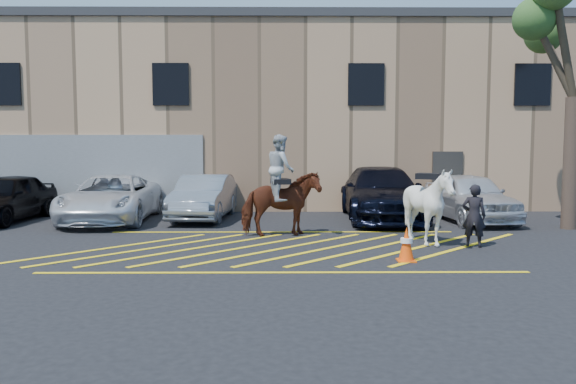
{
  "coord_description": "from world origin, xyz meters",
  "views": [
    {
      "loc": [
        0.02,
        -13.37,
        2.45
      ],
      "look_at": [
        0.14,
        0.2,
        1.3
      ],
      "focal_mm": 35.0,
      "sensor_mm": 36.0,
      "label": 1
    }
  ],
  "objects_px": {
    "car_white_pickup": "(112,198)",
    "car_blue_suv": "(381,193)",
    "car_silver_sedan": "(204,197)",
    "handler": "(474,216)",
    "car_white_suv": "(469,197)",
    "mounted_bay": "(281,195)",
    "car_black_suv": "(4,198)",
    "traffic_cone": "(406,244)",
    "tree": "(576,30)",
    "saddled_white": "(428,206)"
  },
  "relations": [
    {
      "from": "tree",
      "to": "car_white_suv",
      "type": "bearing_deg",
      "value": 144.27
    },
    {
      "from": "saddled_white",
      "to": "tree",
      "type": "distance_m",
      "value": 7.23
    },
    {
      "from": "car_white_pickup",
      "to": "car_white_suv",
      "type": "distance_m",
      "value": 11.44
    },
    {
      "from": "car_white_suv",
      "to": "tree",
      "type": "xyz_separation_m",
      "value": [
        2.36,
        -1.7,
        4.91
      ]
    },
    {
      "from": "car_white_suv",
      "to": "handler",
      "type": "distance_m",
      "value": 4.8
    },
    {
      "from": "car_silver_sedan",
      "to": "mounted_bay",
      "type": "xyz_separation_m",
      "value": [
        2.53,
        -3.52,
        0.37
      ]
    },
    {
      "from": "car_white_suv",
      "to": "tree",
      "type": "distance_m",
      "value": 5.71
    },
    {
      "from": "car_silver_sedan",
      "to": "handler",
      "type": "relative_size",
      "value": 2.92
    },
    {
      "from": "saddled_white",
      "to": "traffic_cone",
      "type": "relative_size",
      "value": 3.04
    },
    {
      "from": "traffic_cone",
      "to": "tree",
      "type": "distance_m",
      "value": 9.04
    },
    {
      "from": "handler",
      "to": "car_silver_sedan",
      "type": "bearing_deg",
      "value": -16.06
    },
    {
      "from": "mounted_bay",
      "to": "saddled_white",
      "type": "distance_m",
      "value": 3.85
    },
    {
      "from": "car_silver_sedan",
      "to": "tree",
      "type": "relative_size",
      "value": 0.6
    },
    {
      "from": "saddled_white",
      "to": "traffic_cone",
      "type": "distance_m",
      "value": 2.2
    },
    {
      "from": "car_blue_suv",
      "to": "car_silver_sedan",
      "type": "bearing_deg",
      "value": -179.43
    },
    {
      "from": "car_silver_sedan",
      "to": "handler",
      "type": "xyz_separation_m",
      "value": [
        7.16,
        -5.16,
        0.03
      ]
    },
    {
      "from": "car_blue_suv",
      "to": "saddled_white",
      "type": "bearing_deg",
      "value": -84.63
    },
    {
      "from": "car_white_pickup",
      "to": "mounted_bay",
      "type": "distance_m",
      "value": 6.18
    },
    {
      "from": "car_blue_suv",
      "to": "car_black_suv",
      "type": "bearing_deg",
      "value": -176.17
    },
    {
      "from": "handler",
      "to": "mounted_bay",
      "type": "distance_m",
      "value": 4.92
    },
    {
      "from": "car_silver_sedan",
      "to": "car_black_suv",
      "type": "bearing_deg",
      "value": -170.62
    },
    {
      "from": "car_silver_sedan",
      "to": "traffic_cone",
      "type": "distance_m",
      "value": 8.55
    },
    {
      "from": "car_silver_sedan",
      "to": "car_blue_suv",
      "type": "xyz_separation_m",
      "value": [
        5.82,
        -0.11,
        0.12
      ]
    },
    {
      "from": "car_white_suv",
      "to": "handler",
      "type": "bearing_deg",
      "value": -112.2
    },
    {
      "from": "car_white_pickup",
      "to": "traffic_cone",
      "type": "bearing_deg",
      "value": -39.63
    },
    {
      "from": "car_white_pickup",
      "to": "saddled_white",
      "type": "bearing_deg",
      "value": -27.63
    },
    {
      "from": "handler",
      "to": "saddled_white",
      "type": "bearing_deg",
      "value": 5.1
    },
    {
      "from": "car_black_suv",
      "to": "traffic_cone",
      "type": "bearing_deg",
      "value": -25.5
    },
    {
      "from": "saddled_white",
      "to": "handler",
      "type": "bearing_deg",
      "value": -14.59
    },
    {
      "from": "tree",
      "to": "mounted_bay",
      "type": "bearing_deg",
      "value": -171.49
    },
    {
      "from": "traffic_cone",
      "to": "car_white_suv",
      "type": "bearing_deg",
      "value": 61.58
    },
    {
      "from": "car_white_suv",
      "to": "handler",
      "type": "relative_size",
      "value": 3.04
    },
    {
      "from": "car_white_suv",
      "to": "car_black_suv",
      "type": "bearing_deg",
      "value": 174.73
    },
    {
      "from": "car_white_suv",
      "to": "tree",
      "type": "height_order",
      "value": "tree"
    },
    {
      "from": "mounted_bay",
      "to": "traffic_cone",
      "type": "bearing_deg",
      "value": -50.86
    },
    {
      "from": "car_silver_sedan",
      "to": "car_white_pickup",
      "type": "bearing_deg",
      "value": -164.81
    },
    {
      "from": "car_white_suv",
      "to": "mounted_bay",
      "type": "bearing_deg",
      "value": -159.16
    },
    {
      "from": "car_black_suv",
      "to": "traffic_cone",
      "type": "height_order",
      "value": "car_black_suv"
    },
    {
      "from": "car_blue_suv",
      "to": "mounted_bay",
      "type": "bearing_deg",
      "value": -132.29
    },
    {
      "from": "car_blue_suv",
      "to": "saddled_white",
      "type": "relative_size",
      "value": 2.64
    },
    {
      "from": "car_white_pickup",
      "to": "mounted_bay",
      "type": "height_order",
      "value": "mounted_bay"
    },
    {
      "from": "saddled_white",
      "to": "mounted_bay",
      "type": "bearing_deg",
      "value": 159.21
    },
    {
      "from": "car_white_suv",
      "to": "mounted_bay",
      "type": "xyz_separation_m",
      "value": [
        -6.03,
        -2.95,
        0.31
      ]
    },
    {
      "from": "car_white_pickup",
      "to": "saddled_white",
      "type": "height_order",
      "value": "saddled_white"
    },
    {
      "from": "car_white_suv",
      "to": "traffic_cone",
      "type": "bearing_deg",
      "value": -123.7
    },
    {
      "from": "car_black_suv",
      "to": "mounted_bay",
      "type": "relative_size",
      "value": 1.66
    },
    {
      "from": "traffic_cone",
      "to": "tree",
      "type": "bearing_deg",
      "value": 38.28
    },
    {
      "from": "car_white_pickup",
      "to": "car_blue_suv",
      "type": "xyz_separation_m",
      "value": [
        8.7,
        0.45,
        0.11
      ]
    },
    {
      "from": "car_silver_sedan",
      "to": "mounted_bay",
      "type": "distance_m",
      "value": 4.35
    },
    {
      "from": "traffic_cone",
      "to": "tree",
      "type": "height_order",
      "value": "tree"
    }
  ]
}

